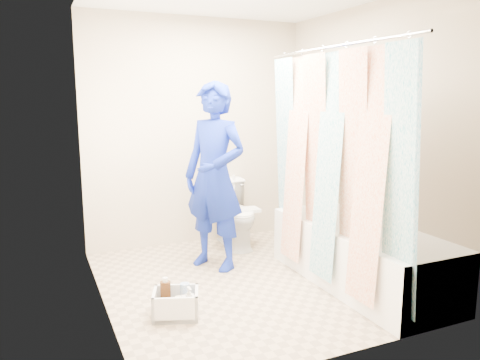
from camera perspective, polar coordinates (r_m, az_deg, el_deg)
name	(u,v)px	position (r m, az deg, el deg)	size (l,w,h in m)	color
floor	(248,281)	(4.14, 0.94, -12.26)	(2.60, 2.60, 0.00)	tan
wall_back	(197,133)	(5.05, -5.29, 5.79)	(2.40, 0.02, 2.40)	#B6AB8C
wall_front	(344,164)	(2.74, 12.60, 1.98)	(2.40, 0.02, 2.40)	#B6AB8C
wall_left	(97,150)	(3.52, -17.05, 3.53)	(0.02, 2.60, 2.40)	#B6AB8C
wall_right	(366,138)	(4.49, 15.06, 4.95)	(0.02, 2.60, 2.40)	#B6AB8C
bathtub	(360,253)	(4.14, 14.39, -8.67)	(0.70, 1.75, 0.50)	white
curtain_rod	(334,47)	(3.74, 11.43, 15.65)	(0.02, 0.02, 1.90)	silver
shower_curtain	(330,168)	(3.77, 10.94, 1.43)	(0.06, 1.75, 1.80)	white
toilet	(235,214)	(4.98, -0.59, -4.15)	(0.39, 0.69, 0.70)	white
tank_lid	(239,211)	(4.87, -0.12, -3.76)	(0.43, 0.19, 0.03)	white
tank_internals	(226,180)	(5.07, -1.77, 0.01)	(0.17, 0.06, 0.23)	black
plumber	(215,177)	(4.27, -3.12, 0.42)	(0.63, 0.41, 1.72)	#0F2A98
cleaning_caddy	(177,304)	(3.54, -7.65, -14.79)	(0.39, 0.35, 0.25)	white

